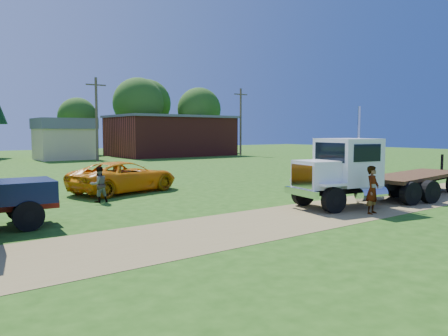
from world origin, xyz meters
TOP-DOWN VIEW (x-y plane):
  - ground at (0.00, 0.00)m, footprint 140.00×140.00m
  - dirt_track at (0.00, 0.00)m, footprint 120.00×4.20m
  - white_semi_tractor at (3.95, 0.34)m, footprint 7.26×3.54m
  - orange_pickup at (-1.88, 10.16)m, footprint 6.35×4.06m
  - flatbed_trailer at (9.30, 0.46)m, footprint 7.71×3.16m
  - spectator_a at (3.26, -1.29)m, footprint 0.76×0.59m
  - spectator_b at (-4.17, 7.76)m, footprint 0.81×0.65m
  - brick_building at (18.00, 40.00)m, footprint 15.40×10.40m
  - tan_shed at (4.00, 40.00)m, footprint 6.20×5.40m
  - utility_poles at (6.00, 35.00)m, footprint 42.20×0.28m
  - tree_row at (0.44, 49.83)m, footprint 55.76×15.80m

SIDE VIEW (x-z plane):
  - ground at x=0.00m, z-range 0.00..0.00m
  - dirt_track at x=0.00m, z-range 0.00..0.01m
  - spectator_b at x=-4.17m, z-range 0.00..1.62m
  - orange_pickup at x=-1.88m, z-range 0.00..1.63m
  - flatbed_trailer at x=9.30m, z-range -0.14..1.78m
  - spectator_a at x=3.26m, z-range 0.00..1.87m
  - white_semi_tractor at x=3.95m, z-range -0.68..3.61m
  - tan_shed at x=4.00m, z-range 0.07..4.77m
  - brick_building at x=18.00m, z-range 0.01..5.31m
  - utility_poles at x=6.00m, z-range 0.21..9.21m
  - tree_row at x=0.44m, z-range 1.43..13.32m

